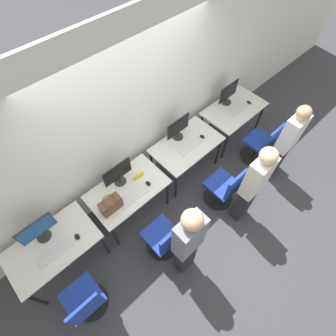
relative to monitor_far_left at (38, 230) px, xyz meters
The scene contains 27 objects.
ground_plane 2.10m from the monitor_far_left, 15.93° to the right, with size 20.00×20.00×0.00m, color #3D3D42.
wall_back 1.90m from the monitor_far_left, ahead, with size 12.00×0.05×2.80m.
desk_far_left 0.34m from the monitor_far_left, 90.00° to the right, with size 1.13×0.69×0.71m.
monitor_far_left is the anchor object (origin of this frame).
keyboard_far_left 0.35m from the monitor_far_left, 90.00° to the right, with size 0.43×0.15×0.02m.
mouse_far_left 0.47m from the monitor_far_left, 44.45° to the right, with size 0.06×0.09×0.03m.
office_chair_far_left 1.07m from the monitor_far_left, 94.06° to the right, with size 0.48×0.48×0.92m.
desk_left 1.26m from the monitor_far_left, ahead, with size 1.13×0.69×0.71m.
monitor_left 1.21m from the monitor_far_left, ahead, with size 0.45×0.18×0.40m.
keyboard_left 1.27m from the monitor_far_left, 15.53° to the right, with size 0.43×0.15×0.02m.
mouse_left 1.53m from the monitor_far_left, 12.08° to the right, with size 0.06×0.09×0.03m.
office_chair_left 1.63m from the monitor_far_left, 40.10° to the right, with size 0.48×0.48×0.92m.
person_left 1.83m from the monitor_far_left, 47.84° to the right, with size 0.36×0.23×1.75m.
desk_right 2.44m from the monitor_far_left, ahead, with size 1.13×0.69×0.71m.
monitor_right 2.42m from the monitor_far_left, ahead, with size 0.45×0.18×0.40m.
keyboard_right 2.44m from the monitor_far_left, ahead, with size 0.43×0.15×0.02m.
mouse_right 2.72m from the monitor_far_left, ahead, with size 0.06×0.09×0.03m.
office_chair_right 2.68m from the monitor_far_left, 23.11° to the right, with size 0.48×0.48×0.92m.
person_right 2.82m from the monitor_far_left, 29.72° to the right, with size 0.36×0.22×1.69m.
desk_far_right 3.64m from the monitor_far_left, ahead, with size 1.13×0.69×0.71m.
monitor_far_right 3.63m from the monitor_far_left, ahead, with size 0.45×0.18×0.40m.
keyboard_far_right 3.64m from the monitor_far_left, ahead, with size 0.43×0.15×0.02m.
mouse_far_right 3.93m from the monitor_far_left, ahead, with size 0.06×0.09×0.03m.
office_chair_far_right 3.72m from the monitor_far_left, 14.16° to the right, with size 0.48×0.48×0.92m.
person_far_right 3.73m from the monitor_far_left, 19.86° to the right, with size 0.36×0.21×1.57m.
handbag 0.92m from the monitor_far_left, 17.59° to the right, with size 0.30×0.18×0.25m.
placard_left 1.47m from the monitor_far_left, ahead, with size 0.16×0.03×0.08m.
Camera 1 is at (-1.42, -1.40, 3.99)m, focal length 28.00 mm.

